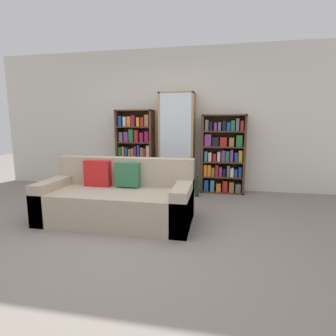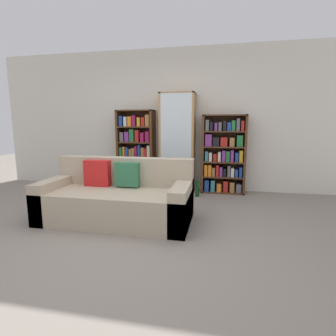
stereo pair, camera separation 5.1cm
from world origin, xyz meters
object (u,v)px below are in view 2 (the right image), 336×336
(bookshelf_left, at_px, (136,151))
(bookshelf_right, at_px, (223,156))
(couch, at_px, (117,199))
(display_cabinet, at_px, (177,143))
(wine_bottle, at_px, (197,188))

(bookshelf_left, height_order, bookshelf_right, bookshelf_left)
(couch, distance_m, bookshelf_left, 1.85)
(display_cabinet, bearing_deg, bookshelf_left, 178.84)
(couch, height_order, wine_bottle, couch)
(bookshelf_right, xyz_separation_m, wine_bottle, (-0.44, -0.41, -0.55))
(bookshelf_right, relative_size, wine_bottle, 3.96)
(display_cabinet, bearing_deg, wine_bottle, -43.11)
(display_cabinet, distance_m, wine_bottle, 0.96)
(couch, bearing_deg, bookshelf_left, 99.87)
(bookshelf_right, bearing_deg, display_cabinet, -178.89)
(bookshelf_left, relative_size, bookshelf_right, 1.07)
(wine_bottle, bearing_deg, bookshelf_left, 161.72)
(bookshelf_left, relative_size, wine_bottle, 4.23)
(couch, distance_m, wine_bottle, 1.65)
(display_cabinet, relative_size, bookshelf_right, 1.28)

